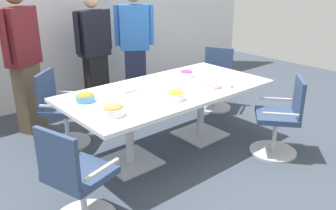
{
  "coord_description": "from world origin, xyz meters",
  "views": [
    {
      "loc": [
        -2.48,
        -2.88,
        1.99
      ],
      "look_at": [
        0.0,
        0.0,
        0.55
      ],
      "focal_mm": 37.61,
      "sensor_mm": 36.0,
      "label": 1
    }
  ],
  "objects": [
    {
      "name": "snack_bowl_cookies",
      "position": [
        -0.9,
        -0.27,
        0.8
      ],
      "size": [
        0.22,
        0.22,
        0.11
      ],
      "color": "white",
      "rests_on": "conference_table"
    },
    {
      "name": "ground_plane",
      "position": [
        0.0,
        0.0,
        -0.01
      ],
      "size": [
        10.0,
        10.0,
        0.01
      ],
      "primitive_type": "cube",
      "color": "#3D4754"
    },
    {
      "name": "person_standing_0",
      "position": [
        -1.03,
        1.57,
        0.99
      ],
      "size": [
        0.57,
        0.41,
        1.88
      ],
      "rotation": [
        0.0,
        0.0,
        -2.63
      ],
      "color": "brown",
      "rests_on": "ground"
    },
    {
      "name": "back_wall",
      "position": [
        0.0,
        2.4,
        1.4
      ],
      "size": [
        8.0,
        0.1,
        2.8
      ],
      "primitive_type": "cube",
      "color": "white",
      "rests_on": "ground"
    },
    {
      "name": "snack_bowl_candy_mix",
      "position": [
        0.49,
        0.21,
        0.79
      ],
      "size": [
        0.18,
        0.18,
        0.09
      ],
      "color": "white",
      "rests_on": "conference_table"
    },
    {
      "name": "conference_table",
      "position": [
        0.0,
        0.0,
        0.63
      ],
      "size": [
        2.4,
        1.2,
        0.75
      ],
      "color": "white",
      "rests_on": "ground"
    },
    {
      "name": "snack_bowl_chips_yellow",
      "position": [
        -0.18,
        -0.33,
        0.8
      ],
      "size": [
        0.2,
        0.2,
        0.11
      ],
      "color": "white",
      "rests_on": "conference_table"
    },
    {
      "name": "person_standing_1",
      "position": [
        0.05,
        1.71,
        0.91
      ],
      "size": [
        0.61,
        0.24,
        1.74
      ],
      "rotation": [
        0.0,
        0.0,
        -3.09
      ],
      "color": "black",
      "rests_on": "ground"
    },
    {
      "name": "person_standing_2",
      "position": [
        0.68,
        1.59,
        0.94
      ],
      "size": [
        0.56,
        0.41,
        1.8
      ],
      "rotation": [
        0.0,
        0.0,
        -3.68
      ],
      "color": "#232842",
      "rests_on": "ground"
    },
    {
      "name": "donut_platter",
      "position": [
        0.52,
        -0.3,
        0.77
      ],
      "size": [
        0.34,
        0.34,
        0.04
      ],
      "color": "white",
      "rests_on": "conference_table"
    },
    {
      "name": "office_chair_3",
      "position": [
        1.46,
        0.57,
        0.41
      ],
      "size": [
        0.73,
        0.73,
        0.91
      ],
      "rotation": [
        0.0,
        0.0,
        -4.24
      ],
      "color": "silver",
      "rests_on": "ground"
    },
    {
      "name": "office_chair_0",
      "position": [
        -0.9,
        0.94,
        0.41
      ],
      "size": [
        0.76,
        0.76,
        0.91
      ],
      "rotation": [
        0.0,
        0.0,
        -2.41
      ],
      "color": "silver",
      "rests_on": "ground"
    },
    {
      "name": "plate_stack",
      "position": [
        0.02,
        0.02,
        0.77
      ],
      "size": [
        0.23,
        0.23,
        0.04
      ],
      "color": "white",
      "rests_on": "conference_table"
    },
    {
      "name": "office_chair_1",
      "position": [
        -1.46,
        -0.56,
        0.41
      ],
      "size": [
        0.67,
        0.67,
        0.91
      ],
      "rotation": [
        0.0,
        0.0,
        -1.28
      ],
      "color": "silver",
      "rests_on": "ground"
    },
    {
      "name": "office_chair_2",
      "position": [
        0.89,
        -0.94,
        0.41
      ],
      "size": [
        0.76,
        0.76,
        0.91
      ],
      "rotation": [
        0.0,
        0.0,
        0.69
      ],
      "color": "silver",
      "rests_on": "ground"
    },
    {
      "name": "snack_bowl_chips_orange",
      "position": [
        -0.92,
        0.23,
        0.8
      ],
      "size": [
        0.19,
        0.19,
        0.1
      ],
      "color": "#4C9EC6",
      "rests_on": "conference_table"
    },
    {
      "name": "napkin_pile",
      "position": [
        -0.41,
        0.25,
        0.79
      ],
      "size": [
        0.17,
        0.17,
        0.08
      ],
      "primitive_type": "cube",
      "color": "white",
      "rests_on": "conference_table"
    }
  ]
}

